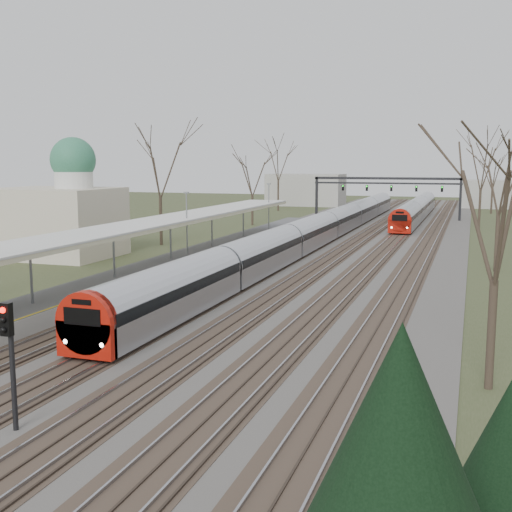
# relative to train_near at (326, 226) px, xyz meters

# --- Properties ---
(track_bed) EXTENTS (24.00, 160.00, 0.22)m
(track_bed) POSITION_rel_train_near_xyz_m (2.76, -2.61, -1.42)
(track_bed) COLOR #474442
(track_bed) RESTS_ON ground
(platform) EXTENTS (3.50, 69.00, 1.00)m
(platform) POSITION_rel_train_near_xyz_m (-6.55, -20.11, -0.98)
(platform) COLOR #9E9B93
(platform) RESTS_ON ground
(canopy) EXTENTS (4.10, 50.00, 3.11)m
(canopy) POSITION_rel_train_near_xyz_m (-6.55, -24.62, 2.45)
(canopy) COLOR slate
(canopy) RESTS_ON platform
(dome_building) EXTENTS (10.00, 8.00, 10.30)m
(dome_building) POSITION_rel_train_near_xyz_m (-19.21, -19.61, 2.24)
(dome_building) COLOR beige
(dome_building) RESTS_ON ground
(signal_gantry) EXTENTS (21.00, 0.59, 6.08)m
(signal_gantry) POSITION_rel_train_near_xyz_m (2.79, 27.38, 3.43)
(signal_gantry) COLOR black
(signal_gantry) RESTS_ON ground
(tree_west_far) EXTENTS (5.50, 5.50, 11.33)m
(tree_west_far) POSITION_rel_train_near_xyz_m (-14.50, -9.61, 6.54)
(tree_west_far) COLOR #2D231C
(tree_west_far) RESTS_ON ground
(tree_east_near) EXTENTS (4.50, 4.50, 9.27)m
(tree_east_near) POSITION_rel_train_near_xyz_m (15.50, -42.61, 5.08)
(tree_east_near) COLOR #2D231C
(tree_east_near) RESTS_ON ground
(tree_east_far) EXTENTS (5.00, 5.00, 10.30)m
(tree_east_far) POSITION_rel_train_near_xyz_m (16.50, -15.61, 5.81)
(tree_east_far) COLOR #2D231C
(tree_east_far) RESTS_ON ground
(train_near) EXTENTS (2.62, 90.21, 3.05)m
(train_near) POSITION_rel_train_near_xyz_m (0.00, 0.00, 0.00)
(train_near) COLOR #AEB0B8
(train_near) RESTS_ON ground
(train_far) EXTENTS (2.62, 45.21, 3.05)m
(train_far) POSITION_rel_train_near_xyz_m (7.00, 28.69, 0.00)
(train_far) COLOR #AEB0B8
(train_far) RESTS_ON ground
(signal_post) EXTENTS (0.35, 0.45, 4.10)m
(signal_post) POSITION_rel_train_near_xyz_m (1.75, -51.24, 1.25)
(signal_post) COLOR black
(signal_post) RESTS_ON ground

